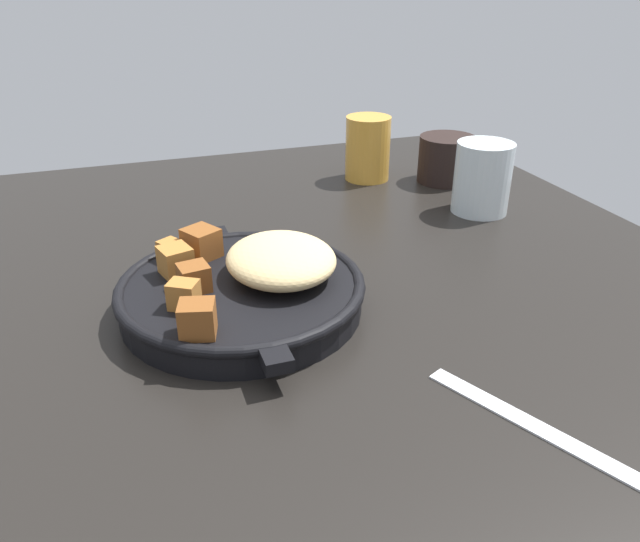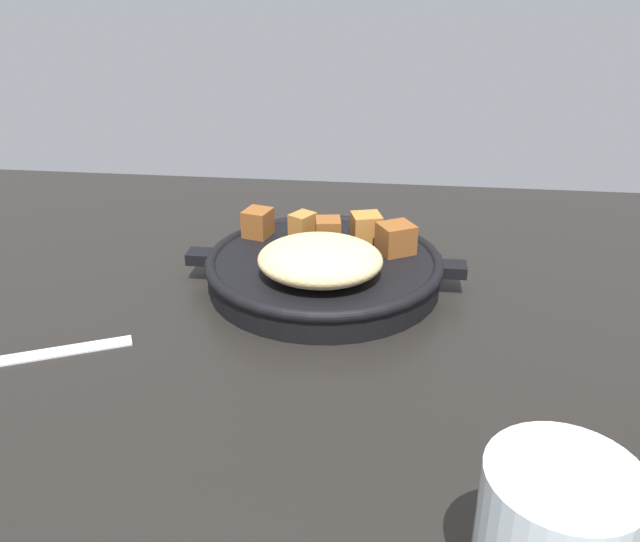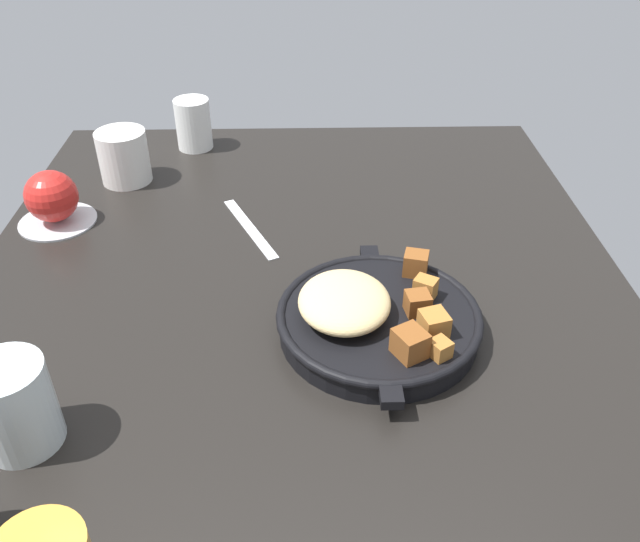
{
  "view_description": "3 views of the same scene",
  "coord_description": "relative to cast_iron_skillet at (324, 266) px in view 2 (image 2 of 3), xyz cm",
  "views": [
    {
      "loc": [
        49.26,
        -19.79,
        31.74
      ],
      "look_at": [
        -3.7,
        -1.59,
        3.03
      ],
      "focal_mm": 34.43,
      "sensor_mm": 36.0,
      "label": 1
    },
    {
      "loc": [
        -10.84,
        52.8,
        31.95
      ],
      "look_at": [
        -4.97,
        3.29,
        7.97
      ],
      "focal_mm": 37.64,
      "sensor_mm": 36.0,
      "label": 2
    },
    {
      "loc": [
        -64.55,
        -1.27,
        52.33
      ],
      "look_at": [
        -1.87,
        -2.81,
        7.89
      ],
      "focal_mm": 36.82,
      "sensor_mm": 36.0,
      "label": 3
    }
  ],
  "objects": [
    {
      "name": "ground_plane",
      "position": [
        3.92,
        9.34,
        -3.68
      ],
      "size": [
        117.45,
        89.28,
        2.4
      ],
      "primitive_type": "cube",
      "color": "black"
    },
    {
      "name": "cast_iron_skillet",
      "position": [
        0.0,
        0.0,
        0.0
      ],
      "size": [
        29.04,
        24.7,
        6.74
      ],
      "color": "black",
      "rests_on": "ground_plane"
    },
    {
      "name": "butter_knife",
      "position": [
        24.57,
        16.66,
        -2.3
      ],
      "size": [
        17.63,
        9.39,
        0.36
      ],
      "primitive_type": "cube",
      "rotation": [
        0.0,
        0.0,
        0.44
      ],
      "color": "silver",
      "rests_on": "ground_plane"
    }
  ]
}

